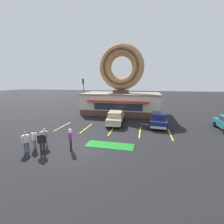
{
  "coord_description": "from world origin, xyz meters",
  "views": [
    {
      "loc": [
        4.94,
        -10.22,
        5.16
      ],
      "look_at": [
        1.44,
        5.0,
        2.0
      ],
      "focal_mm": 24.0,
      "sensor_mm": 36.0,
      "label": 1
    }
  ],
  "objects_px": {
    "pedestrian_hooded_kid": "(70,138)",
    "pedestrian_beanie_man": "(45,137)",
    "putting_flag_pin": "(131,142)",
    "pedestrian_clipboard_woman": "(26,141)",
    "car_champagne": "(115,117)",
    "golf_ball": "(107,143)",
    "traffic_light_pole": "(83,89)",
    "trash_bin": "(158,116)",
    "pedestrian_blue_sweater_man": "(34,139)",
    "car_navy": "(159,119)",
    "pedestrian_leather_jacket_man": "(42,141)"
  },
  "relations": [
    {
      "from": "pedestrian_clipboard_woman",
      "to": "trash_bin",
      "type": "distance_m",
      "value": 16.3
    },
    {
      "from": "pedestrian_beanie_man",
      "to": "traffic_light_pole",
      "type": "xyz_separation_m",
      "value": [
        -4.72,
        18.67,
        2.85
      ]
    },
    {
      "from": "pedestrian_leather_jacket_man",
      "to": "trash_bin",
      "type": "bearing_deg",
      "value": 55.02
    },
    {
      "from": "car_navy",
      "to": "trash_bin",
      "type": "distance_m",
      "value": 3.47
    },
    {
      "from": "car_champagne",
      "to": "car_navy",
      "type": "height_order",
      "value": "same"
    },
    {
      "from": "pedestrian_hooded_kid",
      "to": "pedestrian_beanie_man",
      "type": "relative_size",
      "value": 1.09
    },
    {
      "from": "golf_ball",
      "to": "car_champagne",
      "type": "xyz_separation_m",
      "value": [
        -0.51,
        6.17,
        0.82
      ]
    },
    {
      "from": "pedestrian_hooded_kid",
      "to": "pedestrian_beanie_man",
      "type": "xyz_separation_m",
      "value": [
        -2.28,
        0.06,
        -0.09
      ]
    },
    {
      "from": "trash_bin",
      "to": "pedestrian_beanie_man",
      "type": "bearing_deg",
      "value": -129.04
    },
    {
      "from": "car_champagne",
      "to": "pedestrian_beanie_man",
      "type": "xyz_separation_m",
      "value": [
        -4.14,
        -7.82,
        -0.01
      ]
    },
    {
      "from": "putting_flag_pin",
      "to": "pedestrian_clipboard_woman",
      "type": "xyz_separation_m",
      "value": [
        -7.48,
        -2.56,
        0.44
      ]
    },
    {
      "from": "golf_ball",
      "to": "pedestrian_blue_sweater_man",
      "type": "relative_size",
      "value": 0.03
    },
    {
      "from": "car_champagne",
      "to": "pedestrian_beanie_man",
      "type": "distance_m",
      "value": 8.85
    },
    {
      "from": "golf_ball",
      "to": "pedestrian_hooded_kid",
      "type": "relative_size",
      "value": 0.02
    },
    {
      "from": "car_champagne",
      "to": "traffic_light_pole",
      "type": "height_order",
      "value": "traffic_light_pole"
    },
    {
      "from": "putting_flag_pin",
      "to": "pedestrian_hooded_kid",
      "type": "xyz_separation_m",
      "value": [
        -4.46,
        -1.49,
        0.51
      ]
    },
    {
      "from": "pedestrian_leather_jacket_man",
      "to": "car_champagne",
      "type": "bearing_deg",
      "value": 68.01
    },
    {
      "from": "pedestrian_blue_sweater_man",
      "to": "pedestrian_clipboard_woman",
      "type": "xyz_separation_m",
      "value": [
        -0.19,
        -0.64,
        0.03
      ]
    },
    {
      "from": "car_navy",
      "to": "pedestrian_beanie_man",
      "type": "xyz_separation_m",
      "value": [
        -9.29,
        -8.16,
        -0.01
      ]
    },
    {
      "from": "pedestrian_beanie_man",
      "to": "pedestrian_hooded_kid",
      "type": "bearing_deg",
      "value": -1.53
    },
    {
      "from": "golf_ball",
      "to": "pedestrian_beanie_man",
      "type": "relative_size",
      "value": 0.03
    },
    {
      "from": "putting_flag_pin",
      "to": "traffic_light_pole",
      "type": "xyz_separation_m",
      "value": [
        -11.46,
        17.23,
        3.27
      ]
    },
    {
      "from": "putting_flag_pin",
      "to": "pedestrian_clipboard_woman",
      "type": "bearing_deg",
      "value": -161.1
    },
    {
      "from": "car_navy",
      "to": "pedestrian_hooded_kid",
      "type": "bearing_deg",
      "value": -130.42
    },
    {
      "from": "car_champagne",
      "to": "car_navy",
      "type": "relative_size",
      "value": 1.0
    },
    {
      "from": "pedestrian_hooded_kid",
      "to": "pedestrian_leather_jacket_man",
      "type": "bearing_deg",
      "value": -150.13
    },
    {
      "from": "car_navy",
      "to": "trash_bin",
      "type": "xyz_separation_m",
      "value": [
        0.13,
        3.45,
        -0.37
      ]
    },
    {
      "from": "pedestrian_hooded_kid",
      "to": "pedestrian_leather_jacket_man",
      "type": "distance_m",
      "value": 1.99
    },
    {
      "from": "pedestrian_hooded_kid",
      "to": "traffic_light_pole",
      "type": "xyz_separation_m",
      "value": [
        -7.0,
        18.73,
        2.76
      ]
    },
    {
      "from": "car_champagne",
      "to": "trash_bin",
      "type": "bearing_deg",
      "value": 35.66
    },
    {
      "from": "pedestrian_leather_jacket_man",
      "to": "pedestrian_clipboard_woman",
      "type": "height_order",
      "value": "pedestrian_leather_jacket_man"
    },
    {
      "from": "car_navy",
      "to": "pedestrian_blue_sweater_man",
      "type": "distance_m",
      "value": 13.1
    },
    {
      "from": "pedestrian_clipboard_woman",
      "to": "trash_bin",
      "type": "xyz_separation_m",
      "value": [
        10.16,
        12.74,
        -0.38
      ]
    },
    {
      "from": "golf_ball",
      "to": "traffic_light_pole",
      "type": "xyz_separation_m",
      "value": [
        -9.36,
        17.01,
        3.66
      ]
    },
    {
      "from": "car_navy",
      "to": "trash_bin",
      "type": "relative_size",
      "value": 4.8
    },
    {
      "from": "golf_ball",
      "to": "putting_flag_pin",
      "type": "relative_size",
      "value": 0.08
    },
    {
      "from": "car_navy",
      "to": "pedestrian_clipboard_woman",
      "type": "relative_size",
      "value": 2.93
    },
    {
      "from": "car_navy",
      "to": "pedestrian_clipboard_woman",
      "type": "height_order",
      "value": "car_navy"
    },
    {
      "from": "car_navy",
      "to": "pedestrian_leather_jacket_man",
      "type": "bearing_deg",
      "value": -133.46
    },
    {
      "from": "pedestrian_clipboard_woman",
      "to": "pedestrian_beanie_man",
      "type": "distance_m",
      "value": 1.35
    },
    {
      "from": "car_navy",
      "to": "putting_flag_pin",
      "type": "bearing_deg",
      "value": -110.71
    },
    {
      "from": "putting_flag_pin",
      "to": "car_navy",
      "type": "distance_m",
      "value": 7.21
    },
    {
      "from": "car_champagne",
      "to": "putting_flag_pin",
      "type": "bearing_deg",
      "value": -67.84
    },
    {
      "from": "golf_ball",
      "to": "pedestrian_leather_jacket_man",
      "type": "height_order",
      "value": "pedestrian_leather_jacket_man"
    },
    {
      "from": "putting_flag_pin",
      "to": "pedestrian_clipboard_woman",
      "type": "relative_size",
      "value": 0.34
    },
    {
      "from": "golf_ball",
      "to": "pedestrian_leather_jacket_man",
      "type": "distance_m",
      "value": 4.99
    },
    {
      "from": "golf_ball",
      "to": "pedestrian_blue_sweater_man",
      "type": "distance_m",
      "value": 5.68
    },
    {
      "from": "pedestrian_blue_sweater_man",
      "to": "car_champagne",
      "type": "bearing_deg",
      "value": 60.54
    },
    {
      "from": "pedestrian_hooded_kid",
      "to": "putting_flag_pin",
      "type": "bearing_deg",
      "value": 18.52
    },
    {
      "from": "pedestrian_clipboard_woman",
      "to": "putting_flag_pin",
      "type": "bearing_deg",
      "value": 18.9
    }
  ]
}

